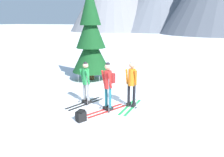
{
  "coord_description": "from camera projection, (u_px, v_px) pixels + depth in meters",
  "views": [
    {
      "loc": [
        3.11,
        -7.41,
        3.28
      ],
      "look_at": [
        0.06,
        0.42,
        1.05
      ],
      "focal_mm": 34.62,
      "sensor_mm": 36.0,
      "label": 1
    }
  ],
  "objects": [
    {
      "name": "ground_plane",
      "position": [
        107.0,
        106.0,
        8.61
      ],
      "size": [
        400.0,
        400.0,
        0.0
      ],
      "primitive_type": "plane",
      "color": "white"
    },
    {
      "name": "skier_in_green",
      "position": [
        86.0,
        81.0,
        8.69
      ],
      "size": [
        0.95,
        1.78,
        1.74
      ],
      "color": "black",
      "rests_on": "ground"
    },
    {
      "name": "skier_in_red",
      "position": [
        108.0,
        83.0,
        7.98
      ],
      "size": [
        1.13,
        1.73,
        1.85
      ],
      "color": "red",
      "rests_on": "ground"
    },
    {
      "name": "skier_in_orange",
      "position": [
        132.0,
        81.0,
        8.35
      ],
      "size": [
        0.61,
        1.8,
        1.84
      ],
      "color": "green",
      "rests_on": "ground"
    },
    {
      "name": "pine_tree_near",
      "position": [
        91.0,
        38.0,
        11.95
      ],
      "size": [
        2.16,
        2.16,
        5.21
      ],
      "color": "#51381E",
      "rests_on": "ground"
    },
    {
      "name": "backpack_on_snow_front",
      "position": [
        81.0,
        116.0,
        7.29
      ],
      "size": [
        0.36,
        0.4,
        0.38
      ],
      "color": "black",
      "rests_on": "ground"
    }
  ]
}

